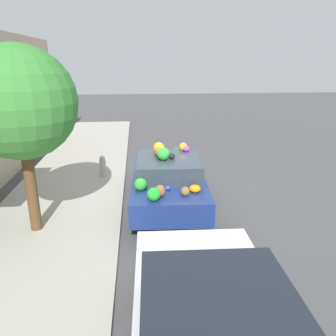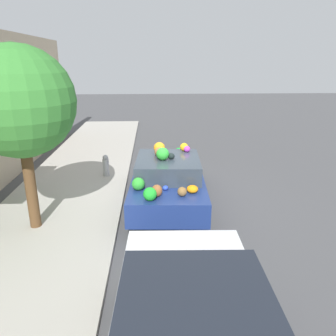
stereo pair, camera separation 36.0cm
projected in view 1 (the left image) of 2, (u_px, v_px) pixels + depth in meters
The scene contains 5 objects.
ground_plane at pixel (164, 203), 8.86m from camera, with size 60.00×60.00×0.00m, color #4C4C4F.
sidewalk_curb at pixel (62, 205), 8.60m from camera, with size 24.00×3.20×0.10m.
street_tree at pixel (19, 104), 6.44m from camera, with size 2.27×2.27×3.92m.
fire_hydrant at pixel (103, 166), 10.47m from camera, with size 0.20×0.20×0.70m.
art_car at pixel (168, 179), 8.61m from camera, with size 4.12×2.01×1.63m.
Camera 1 is at (-8.09, 0.65, 3.68)m, focal length 35.00 mm.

